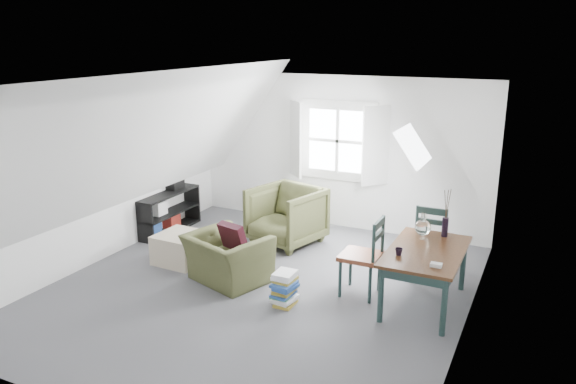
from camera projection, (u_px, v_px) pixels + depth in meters
The scene contains 24 objects.
floor at pixel (259, 289), 7.12m from camera, with size 5.50×5.50×0.00m, color #4E4F53.
ceiling at pixel (256, 90), 6.45m from camera, with size 5.50×5.50×0.00m, color white.
wall_back at pixel (338, 153), 9.17m from camera, with size 5.00×5.00×0.00m, color white.
wall_front at pixel (90, 281), 4.40m from camera, with size 5.00×5.00×0.00m, color white.
wall_left at pixel (100, 173), 7.83m from camera, with size 5.50×5.50×0.00m, color white.
wall_right at pixel (472, 223), 5.74m from camera, with size 5.50×5.50×0.00m, color white.
slope_left at pixel (152, 141), 7.29m from camera, with size 5.50×5.50×0.00m, color white.
slope_right at pixel (384, 164), 6.00m from camera, with size 5.50×5.50×0.00m, color white.
dormer_window at pixel (337, 141), 9.05m from camera, with size 1.71×0.35×1.30m.
skylight at pixel (413, 146), 7.13m from camera, with size 0.55×0.75×0.04m, color white.
armchair_near at pixel (228, 281), 7.35m from camera, with size 0.97×0.85×0.63m, color #3D4022.
armchair_far at pixel (286, 243), 8.70m from camera, with size 0.95×0.98×0.89m, color #3D4022.
throw_pillow at pixel (233, 237), 7.33m from camera, with size 0.38×0.11×0.38m, color #320D17.
ottoman at pixel (181, 248), 7.92m from camera, with size 0.63×0.63×0.42m, color tan.
dining_table at pixel (426, 257), 6.54m from camera, with size 0.84×1.40×0.70m.
demijohn at pixel (423, 227), 6.94m from camera, with size 0.20×0.20×0.28m.
vase_twigs at pixel (445, 226), 6.92m from camera, with size 0.08×0.09×0.61m.
cup at pixel (399, 255), 6.36m from camera, with size 0.09×0.09×0.08m, color black.
paper_box at pixel (436, 265), 6.04m from camera, with size 0.12×0.08×0.04m, color white.
dining_chair_far at pixel (432, 238), 7.45m from camera, with size 0.46×0.46×0.98m.
dining_chair_near at pixel (364, 255), 6.84m from camera, with size 0.47×0.47×1.00m.
media_shelf at pixel (165, 214), 9.13m from camera, with size 0.42×1.27×0.65m.
electronics_box at pixel (175, 183), 9.26m from camera, with size 0.20×0.27×0.22m, color black.
magazine_stack at pixel (285, 289), 6.66m from camera, with size 0.30×0.36×0.40m.
Camera 1 is at (3.16, -5.72, 3.11)m, focal length 35.00 mm.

